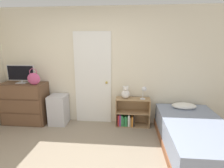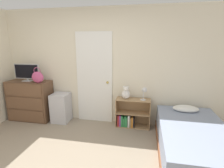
% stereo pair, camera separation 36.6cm
% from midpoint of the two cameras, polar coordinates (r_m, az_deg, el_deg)
% --- Properties ---
extents(wall_back, '(10.00, 0.06, 2.55)m').
position_cam_midpoint_polar(wall_back, '(3.98, -9.91, 5.41)').
color(wall_back, beige).
rests_on(wall_back, ground_plane).
extents(door_closed, '(0.82, 0.09, 2.05)m').
position_cam_midpoint_polar(door_closed, '(3.95, -8.87, 1.68)').
color(door_closed, white).
rests_on(door_closed, ground_plane).
extents(dresser, '(0.99, 0.44, 0.94)m').
position_cam_midpoint_polar(dresser, '(4.52, -28.64, -5.58)').
color(dresser, brown).
rests_on(dresser, ground_plane).
extents(tv, '(0.62, 0.16, 0.40)m').
position_cam_midpoint_polar(tv, '(4.39, -29.76, 2.93)').
color(tv, '#B7B7BC').
rests_on(tv, dresser).
extents(handbag, '(0.28, 0.12, 0.35)m').
position_cam_midpoint_polar(handbag, '(4.10, -26.58, 1.56)').
color(handbag, '#C64C7F').
rests_on(handbag, dresser).
extents(storage_bin, '(0.38, 0.39, 0.67)m').
position_cam_midpoint_polar(storage_bin, '(4.22, -19.46, -7.93)').
color(storage_bin, silver).
rests_on(storage_bin, ground_plane).
extents(bookshelf, '(0.74, 0.28, 0.63)m').
position_cam_midpoint_polar(bookshelf, '(3.94, 3.18, -10.11)').
color(bookshelf, tan).
rests_on(bookshelf, ground_plane).
extents(teddy_bear, '(0.18, 0.18, 0.28)m').
position_cam_midpoint_polar(teddy_bear, '(3.77, 1.70, -2.95)').
color(teddy_bear, silver).
rests_on(teddy_bear, bookshelf).
extents(desk_lamp, '(0.13, 0.13, 0.28)m').
position_cam_midpoint_polar(desk_lamp, '(3.71, 7.64, -2.10)').
color(desk_lamp, silver).
rests_on(desk_lamp, bookshelf).
extents(bed, '(1.09, 1.95, 0.60)m').
position_cam_midpoint_polar(bed, '(3.35, 22.59, -15.59)').
color(bed, brown).
rests_on(bed, ground_plane).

